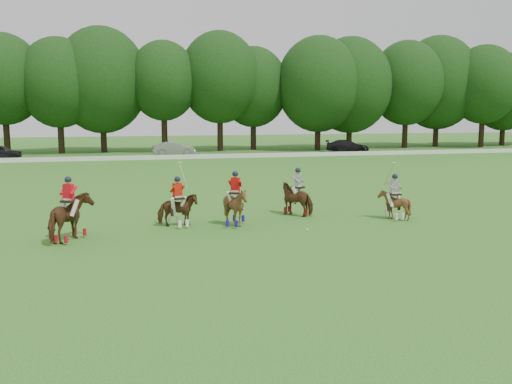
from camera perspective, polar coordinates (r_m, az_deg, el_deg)
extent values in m
plane|color=#2C611B|center=(21.03, 1.85, -5.41)|extent=(180.00, 180.00, 0.00)
cylinder|color=black|center=(69.68, -23.68, 5.53)|extent=(0.70, 0.70, 4.98)
ellipsoid|color=black|center=(69.71, -23.96, 10.28)|extent=(8.80, 8.80, 10.12)
cylinder|color=black|center=(68.50, -18.93, 5.60)|extent=(0.70, 0.70, 4.64)
ellipsoid|color=black|center=(68.52, -19.15, 10.30)|extent=(8.80, 8.80, 10.13)
cylinder|color=black|center=(69.27, -15.00, 5.65)|extent=(0.70, 0.70, 4.31)
ellipsoid|color=black|center=(69.30, -15.20, 10.74)|extent=(10.67, 10.67, 12.27)
cylinder|color=black|center=(67.95, -9.14, 6.17)|extent=(0.70, 0.70, 5.24)
ellipsoid|color=black|center=(67.98, -9.25, 10.93)|extent=(8.06, 8.06, 9.26)
cylinder|color=black|center=(69.04, -3.61, 6.27)|extent=(0.70, 0.70, 5.19)
ellipsoid|color=black|center=(69.10, -3.66, 11.38)|extent=(9.50, 9.50, 10.92)
cylinder|color=black|center=(71.31, -0.27, 6.07)|extent=(0.70, 0.70, 4.48)
ellipsoid|color=black|center=(71.31, -0.27, 10.46)|extent=(8.60, 8.60, 9.89)
cylinder|color=black|center=(70.77, 6.19, 5.89)|extent=(0.70, 0.70, 4.21)
ellipsoid|color=black|center=(70.78, 6.26, 10.67)|extent=(10.11, 10.11, 11.63)
cylinder|color=black|center=(73.75, 9.30, 5.87)|extent=(0.70, 0.70, 4.07)
ellipsoid|color=black|center=(73.75, 9.41, 10.50)|extent=(10.46, 10.46, 12.03)
cylinder|color=black|center=(77.35, 14.68, 6.09)|extent=(0.70, 0.70, 4.79)
ellipsoid|color=black|center=(77.38, 14.84, 10.49)|extent=(9.47, 9.47, 10.89)
cylinder|color=black|center=(81.39, 17.54, 5.94)|extent=(0.70, 0.70, 4.44)
ellipsoid|color=black|center=(81.42, 17.74, 10.37)|extent=(10.84, 10.84, 12.47)
cylinder|color=black|center=(81.36, 21.63, 5.89)|extent=(0.70, 0.70, 4.86)
ellipsoid|color=black|center=(81.39, 21.85, 9.96)|extent=(8.94, 8.94, 10.28)
cylinder|color=black|center=(87.00, 23.42, 5.59)|extent=(0.70, 0.70, 3.90)
ellipsoid|color=black|center=(86.98, 23.62, 9.17)|extent=(9.29, 9.29, 10.68)
cube|color=white|center=(58.14, -8.25, 3.49)|extent=(120.00, 0.10, 0.44)
imported|color=black|center=(63.39, -24.22, 3.68)|extent=(4.17, 1.69, 1.42)
imported|color=gray|center=(62.61, -8.23, 4.31)|extent=(4.62, 1.80, 1.50)
imported|color=black|center=(67.60, 9.13, 4.56)|extent=(5.40, 3.91, 1.45)
imported|color=#4F2C15|center=(22.74, -18.13, -2.48)|extent=(1.84, 2.32, 1.79)
cube|color=black|center=(22.63, -18.20, -0.84)|extent=(0.65, 0.70, 0.08)
cylinder|color=tan|center=(22.80, -18.83, -1.01)|extent=(0.12, 0.20, 1.29)
imported|color=#4F2C15|center=(24.50, -7.82, -1.82)|extent=(1.74, 1.62, 1.43)
cube|color=black|center=(24.41, -7.85, -0.61)|extent=(0.60, 0.67, 0.08)
cylinder|color=tan|center=(24.42, -7.25, 1.58)|extent=(0.28, 0.74, 1.08)
imported|color=#4F2C15|center=(24.44, -2.08, -1.48)|extent=(1.87, 1.95, 1.67)
cube|color=black|center=(24.34, -2.08, -0.06)|extent=(0.64, 0.69, 0.08)
cylinder|color=tan|center=(24.29, -1.40, -0.27)|extent=(0.12, 0.20, 1.29)
imported|color=#4F2C15|center=(26.99, 4.18, -0.71)|extent=(1.85, 1.90, 1.54)
cube|color=black|center=(26.91, 4.20, 0.47)|extent=(0.70, 0.71, 0.08)
cylinder|color=tan|center=(26.66, 3.88, 0.23)|extent=(0.17, 0.17, 1.29)
imported|color=#4F2C15|center=(26.67, 13.63, -1.25)|extent=(1.18, 1.30, 1.34)
cube|color=black|center=(26.59, 13.66, -0.21)|extent=(0.48, 0.59, 0.08)
cylinder|color=tan|center=(26.32, 13.18, 1.74)|extent=(0.09, 0.77, 1.08)
sphere|color=white|center=(23.65, 5.13, -3.79)|extent=(0.09, 0.09, 0.09)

